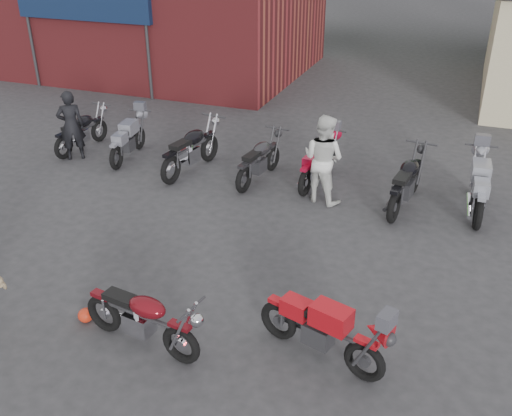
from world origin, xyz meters
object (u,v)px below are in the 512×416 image
(vintage_motorcycle, at_px, (142,315))
(helmet, at_px, (86,315))
(sportbike, at_px, (323,327))
(row_bike_2, at_px, (191,147))
(person_light, at_px, (323,159))
(row_bike_3, at_px, (260,158))
(row_bike_6, at_px, (479,184))
(person_dark, at_px, (71,126))
(row_bike_4, at_px, (319,160))
(row_bike_5, at_px, (407,179))
(row_bike_0, at_px, (82,129))
(row_bike_1, at_px, (128,137))

(vintage_motorcycle, distance_m, helmet, 1.22)
(sportbike, relative_size, row_bike_2, 0.88)
(person_light, height_order, row_bike_2, person_light)
(row_bike_3, height_order, row_bike_6, row_bike_6)
(helmet, xyz_separation_m, person_dark, (-4.14, 5.34, 0.76))
(row_bike_4, bearing_deg, vintage_motorcycle, 179.42)
(helmet, bearing_deg, row_bike_5, 54.82)
(vintage_motorcycle, distance_m, person_dark, 7.62)
(row_bike_2, bearing_deg, row_bike_0, 93.81)
(helmet, xyz_separation_m, row_bike_6, (5.35, 5.89, 0.50))
(row_bike_0, xyz_separation_m, row_bike_2, (3.30, -0.29, 0.07))
(helmet, relative_size, row_bike_5, 0.11)
(row_bike_2, height_order, row_bike_5, row_bike_2)
(vintage_motorcycle, height_order, row_bike_0, same)
(vintage_motorcycle, xyz_separation_m, row_bike_0, (-5.44, 6.13, -0.00))
(row_bike_3, bearing_deg, vintage_motorcycle, -167.88)
(vintage_motorcycle, xyz_separation_m, row_bike_3, (-0.47, 5.92, 0.01))
(row_bike_5, bearing_deg, row_bike_6, -70.25)
(row_bike_2, bearing_deg, vintage_motorcycle, -150.94)
(sportbike, bearing_deg, row_bike_4, 122.54)
(sportbike, height_order, person_dark, person_dark)
(sportbike, height_order, row_bike_4, row_bike_4)
(vintage_motorcycle, relative_size, person_light, 1.00)
(row_bike_0, distance_m, row_bike_2, 3.31)
(row_bike_3, xyz_separation_m, row_bike_4, (1.30, 0.33, 0.00))
(person_dark, relative_size, row_bike_6, 0.82)
(vintage_motorcycle, bearing_deg, row_bike_5, 72.31)
(helmet, xyz_separation_m, row_bike_1, (-2.88, 5.85, 0.44))
(row_bike_3, relative_size, row_bike_4, 0.99)
(helmet, bearing_deg, row_bike_1, 116.23)
(person_dark, relative_size, row_bike_5, 0.82)
(person_dark, distance_m, row_bike_1, 1.39)
(row_bike_1, bearing_deg, row_bike_4, -95.36)
(row_bike_4, bearing_deg, person_dark, 103.87)
(person_dark, relative_size, row_bike_3, 0.90)
(person_dark, height_order, row_bike_6, person_dark)
(row_bike_3, distance_m, row_bike_4, 1.34)
(sportbike, relative_size, row_bike_3, 0.98)
(person_dark, xyz_separation_m, row_bike_4, (6.08, 0.74, -0.31))
(row_bike_2, xyz_separation_m, row_bike_5, (4.98, -0.06, -0.01))
(row_bike_6, bearing_deg, row_bike_1, 86.70)
(person_light, relative_size, row_bike_3, 0.98)
(sportbike, distance_m, helmet, 3.58)
(row_bike_0, xyz_separation_m, row_bike_6, (9.67, -0.06, 0.06))
(vintage_motorcycle, height_order, row_bike_2, row_bike_2)
(row_bike_6, bearing_deg, person_light, 97.90)
(vintage_motorcycle, distance_m, row_bike_3, 5.94)
(helmet, distance_m, row_bike_1, 6.53)
(row_bike_4, bearing_deg, row_bike_1, 99.67)
(helmet, distance_m, row_bike_0, 7.37)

